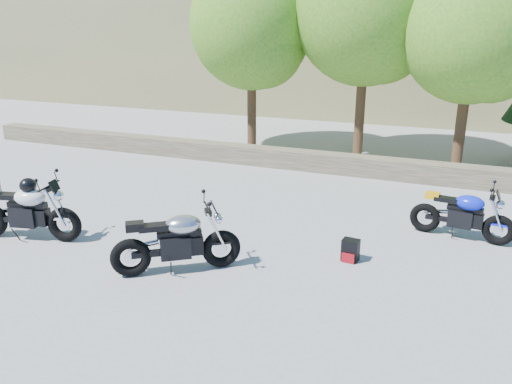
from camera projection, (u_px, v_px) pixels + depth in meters
ground at (224, 248)px, 8.73m from camera, size 90.00×90.00×0.00m
stone_wall at (312, 161)px, 13.48m from camera, size 22.00×0.55×0.50m
tree_decid_left at (254, 30)px, 14.74m from camera, size 3.67×3.67×5.62m
tree_decid_mid at (370, 14)px, 13.77m from camera, size 4.08×4.08×6.24m
tree_decid_right at (477, 35)px, 12.40m from camera, size 3.54×3.54×5.41m
silver_bike at (177, 242)px, 7.73m from camera, size 1.73×1.32×1.02m
white_bike at (25, 209)px, 8.93m from camera, size 2.07×0.76×1.16m
blue_bike at (462, 215)px, 8.99m from camera, size 1.82×0.58×0.91m
backpack at (350, 250)px, 8.19m from camera, size 0.29×0.25×0.37m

